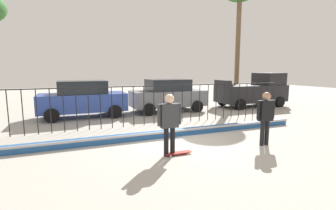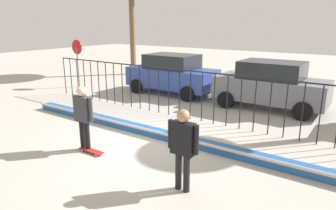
# 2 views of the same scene
# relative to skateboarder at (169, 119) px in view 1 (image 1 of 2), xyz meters

# --- Properties ---
(ground_plane) EXTENTS (60.00, 60.00, 0.00)m
(ground_plane) POSITION_rel_skateboarder_xyz_m (0.91, 1.18, -1.07)
(ground_plane) COLOR #ADA89E
(bowl_coping_ledge) EXTENTS (11.00, 0.40, 0.27)m
(bowl_coping_ledge) POSITION_rel_skateboarder_xyz_m (0.91, 1.90, -0.95)
(bowl_coping_ledge) COLOR #235699
(bowl_coping_ledge) RESTS_ON ground
(perimeter_fence) EXTENTS (14.04, 0.04, 1.76)m
(perimeter_fence) POSITION_rel_skateboarder_xyz_m (0.91, 4.03, 0.02)
(perimeter_fence) COLOR black
(perimeter_fence) RESTS_ON ground
(skateboarder) EXTENTS (0.72, 0.27, 1.78)m
(skateboarder) POSITION_rel_skateboarder_xyz_m (0.00, 0.00, 0.00)
(skateboarder) COLOR black
(skateboarder) RESTS_ON ground
(skateboard) EXTENTS (0.80, 0.20, 0.07)m
(skateboard) POSITION_rel_skateboarder_xyz_m (0.26, -0.04, -1.01)
(skateboard) COLOR #A51E19
(skateboard) RESTS_ON ground
(camera_operator) EXTENTS (0.71, 0.26, 1.75)m
(camera_operator) POSITION_rel_skateboarder_xyz_m (3.27, -0.25, -0.02)
(camera_operator) COLOR black
(camera_operator) RESTS_ON ground
(parked_car_blue) EXTENTS (4.30, 2.12, 1.90)m
(parked_car_blue) POSITION_rel_skateboarder_xyz_m (-1.93, 7.07, -0.10)
(parked_car_blue) COLOR #2D479E
(parked_car_blue) RESTS_ON ground
(parked_car_gray) EXTENTS (4.30, 2.12, 1.90)m
(parked_car_gray) POSITION_rel_skateboarder_xyz_m (2.81, 7.07, -0.10)
(parked_car_gray) COLOR slate
(parked_car_gray) RESTS_ON ground
(pickup_truck) EXTENTS (4.70, 2.12, 2.24)m
(pickup_truck) POSITION_rel_skateboarder_xyz_m (8.97, 6.80, -0.03)
(pickup_truck) COLOR black
(pickup_truck) RESTS_ON ground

